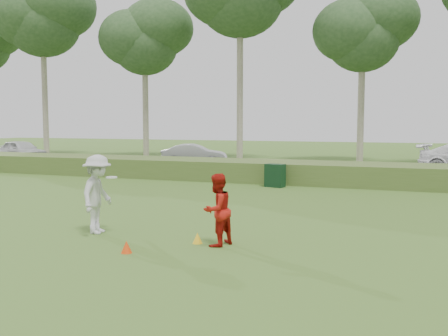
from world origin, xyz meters
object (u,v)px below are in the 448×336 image
at_px(player_red, 217,210).
at_px(car_left, 21,151).
at_px(utility_cabinet, 275,176).
at_px(car_mid, 194,155).
at_px(cone_orange, 126,247).
at_px(player_white, 98,194).
at_px(cone_yellow, 197,238).

distance_m(player_red, car_left, 26.68).
height_order(utility_cabinet, car_mid, car_mid).
bearing_deg(player_red, car_left, -109.77).
distance_m(player_red, cone_orange, 2.05).
relative_size(player_white, cone_yellow, 7.84).
xyz_separation_m(player_red, car_mid, (-8.46, 17.75, -0.07)).
xyz_separation_m(player_red, utility_cabinet, (-1.37, 10.03, -0.31)).
height_order(cone_orange, car_left, car_left).
relative_size(player_red, cone_orange, 6.28).
height_order(cone_orange, cone_yellow, cone_orange).
relative_size(player_white, utility_cabinet, 1.99).
bearing_deg(utility_cabinet, cone_yellow, -70.10).
bearing_deg(cone_yellow, cone_orange, -129.42).
xyz_separation_m(utility_cabinet, car_left, (-19.42, 6.70, 0.30)).
bearing_deg(player_red, cone_orange, -32.05).
height_order(player_white, utility_cabinet, player_white).
relative_size(cone_orange, utility_cabinet, 0.26).
relative_size(player_red, car_left, 0.37).
bearing_deg(cone_yellow, player_red, -4.19).
bearing_deg(car_mid, car_left, 78.04).
bearing_deg(cone_yellow, utility_cabinet, 95.10).
bearing_deg(car_mid, cone_orange, -176.60).
bearing_deg(player_white, car_left, 36.92).
height_order(player_red, utility_cabinet, player_red).
bearing_deg(player_white, car_mid, 6.96).
xyz_separation_m(cone_yellow, utility_cabinet, (-0.89, 9.99, 0.36)).
distance_m(cone_orange, car_mid, 20.21).
height_order(player_red, car_left, player_red).
distance_m(cone_yellow, utility_cabinet, 10.04).
distance_m(player_white, cone_yellow, 2.78).
xyz_separation_m(cone_orange, utility_cabinet, (0.14, 11.25, 0.35)).
bearing_deg(car_mid, player_red, -171.23).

